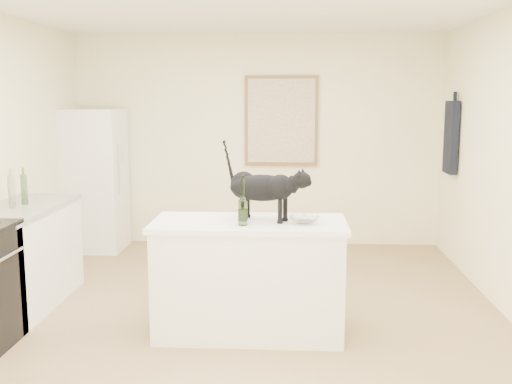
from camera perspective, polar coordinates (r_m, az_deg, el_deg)
The scene contains 16 objects.
floor at distance 5.13m, azimuth -1.62°, elevation -12.17°, with size 5.50×5.50×0.00m, color olive.
wall_back at distance 7.54m, azimuth 0.10°, elevation 4.84°, with size 4.50×4.50×0.00m, color #FFF4C5.
wall_front at distance 2.13m, azimuth -8.05°, elevation -6.23°, with size 4.50×4.50×0.00m, color #FFF4C5.
island_base at distance 4.79m, azimuth -0.64°, elevation -8.27°, with size 1.44×0.67×0.86m, color white.
island_top at distance 4.68m, azimuth -0.65°, elevation -3.00°, with size 1.50×0.70×0.04m, color white.
left_cabinets at distance 5.76m, azimuth -21.18°, elevation -5.89°, with size 0.60×1.40×0.86m, color white.
left_countertop at distance 5.67m, azimuth -21.43°, elevation -1.49°, with size 0.62×1.44×0.04m, color gray.
fridge at distance 7.56m, azimuth -15.00°, elevation 1.11°, with size 0.68×0.68×1.70m, color white.
artwork_frame at distance 7.49m, azimuth 2.40°, elevation 6.72°, with size 0.90×0.03×1.10m, color brown.
artwork_canvas at distance 7.47m, azimuth 2.40°, elevation 6.71°, with size 0.82×0.00×1.02m, color beige.
hanging_garment at distance 7.06m, azimuth 17.90°, elevation 4.92°, with size 0.08×0.34×0.80m, color black.
black_cat at distance 4.66m, azimuth 0.59°, elevation 0.06°, with size 0.65×0.19×0.45m, color black, non-canonical shape.
wine_bottle at distance 4.49m, azimuth -1.25°, elevation -1.10°, with size 0.07×0.07×0.33m, color #306026.
glass_bowl at distance 4.60m, azimuth 4.56°, elevation -2.63°, with size 0.23×0.23×0.06m, color silver.
fridge_paper at distance 7.41m, azimuth -12.59°, elevation 3.51°, with size 0.01×0.16×0.21m, color beige.
counter_bottle_cluster at distance 5.66m, azimuth -21.52°, elevation 0.11°, with size 0.09×0.24×0.28m.
Camera 1 is at (0.41, -4.76, 1.86)m, focal length 42.46 mm.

